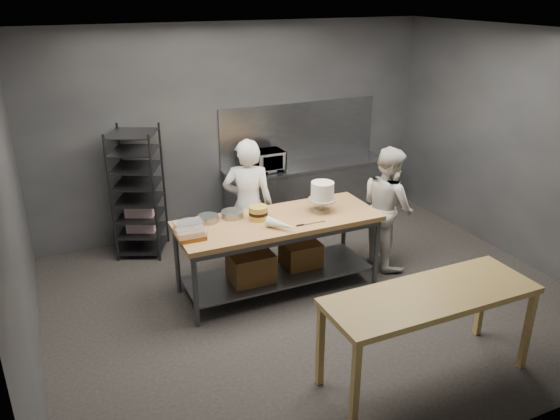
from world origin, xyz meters
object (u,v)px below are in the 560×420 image
object	(u,v)px
microwave	(265,161)
frosted_cake_stand	(322,193)
work_table	(276,246)
layer_cake	(258,213)
chef_right	(387,207)
speed_rack	(139,193)
near_counter	(431,301)
chef_behind	(248,206)

from	to	relation	value
microwave	frosted_cake_stand	xyz separation A→B (m)	(0.00, -1.77, 0.10)
frosted_cake_stand	work_table	bearing A→B (deg)	-179.94
microwave	layer_cake	size ratio (longest dim) A/B	2.45
microwave	frosted_cake_stand	world-z (taller)	frosted_cake_stand
chef_right	layer_cake	bearing A→B (deg)	89.76
speed_rack	layer_cake	xyz separation A→B (m)	(1.09, -1.60, 0.14)
speed_rack	frosted_cake_stand	world-z (taller)	speed_rack
near_counter	microwave	bearing A→B (deg)	90.16
work_table	chef_right	distance (m)	1.60
work_table	microwave	world-z (taller)	microwave
chef_behind	chef_right	xyz separation A→B (m)	(1.69, -0.62, -0.07)
near_counter	layer_cake	xyz separation A→B (m)	(-0.80, 2.14, 0.19)
layer_cake	microwave	bearing A→B (deg)	64.88
chef_right	frosted_cake_stand	size ratio (longest dim) A/B	4.36
microwave	speed_rack	bearing A→B (deg)	-177.56
speed_rack	microwave	distance (m)	1.89
speed_rack	chef_right	xyz separation A→B (m)	(2.86, -1.66, -0.06)
chef_right	microwave	distance (m)	2.01
frosted_cake_stand	layer_cake	world-z (taller)	frosted_cake_stand
chef_behind	speed_rack	bearing A→B (deg)	-17.56
near_counter	microwave	distance (m)	3.83
frosted_cake_stand	near_counter	bearing A→B (deg)	-89.79
near_counter	layer_cake	size ratio (longest dim) A/B	9.06
speed_rack	microwave	xyz separation A→B (m)	(1.88, 0.08, 0.19)
work_table	chef_behind	distance (m)	0.72
near_counter	chef_behind	world-z (taller)	chef_behind
work_table	frosted_cake_stand	xyz separation A→B (m)	(0.61, 0.00, 0.58)
near_counter	microwave	world-z (taller)	microwave
chef_right	microwave	world-z (taller)	chef_right
frosted_cake_stand	microwave	bearing A→B (deg)	90.10
work_table	frosted_cake_stand	bearing A→B (deg)	0.06
chef_right	layer_cake	size ratio (longest dim) A/B	7.22
near_counter	chef_right	xyz separation A→B (m)	(0.97, 2.08, -0.02)
work_table	layer_cake	world-z (taller)	layer_cake
frosted_cake_stand	speed_rack	bearing A→B (deg)	138.07
work_table	layer_cake	xyz separation A→B (m)	(-0.19, 0.08, 0.43)
near_counter	chef_behind	xyz separation A→B (m)	(-0.71, 2.70, 0.06)
microwave	work_table	bearing A→B (deg)	-108.83
work_table	microwave	bearing A→B (deg)	71.17
chef_behind	microwave	bearing A→B (deg)	-98.07
near_counter	frosted_cake_stand	bearing A→B (deg)	90.21
chef_behind	chef_right	world-z (taller)	chef_behind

